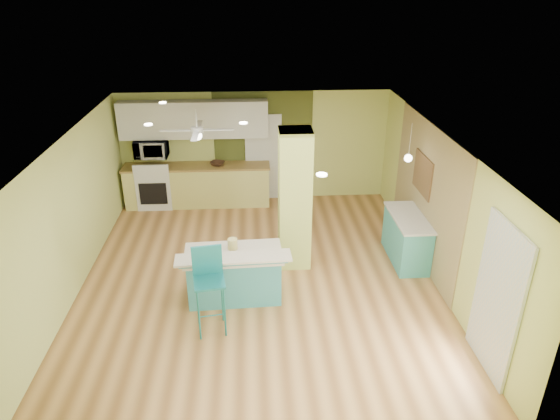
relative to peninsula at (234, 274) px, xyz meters
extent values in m
cube|color=brown|center=(0.40, 0.51, -0.44)|extent=(6.00, 7.00, 0.01)
cube|color=white|center=(0.40, 0.51, 2.07)|extent=(6.00, 7.00, 0.01)
cube|color=#C6D06F|center=(0.40, 4.01, 0.82)|extent=(6.00, 0.01, 2.50)
cube|color=#C6D06F|center=(0.40, -3.00, 0.82)|extent=(6.00, 0.01, 2.50)
cube|color=#C6D06F|center=(-2.60, 0.51, 0.82)|extent=(0.01, 7.00, 2.50)
cube|color=#C6D06F|center=(3.41, 0.51, 0.82)|extent=(0.01, 7.00, 2.50)
cube|color=#8C7850|center=(3.39, 1.11, 0.82)|extent=(0.02, 3.40, 2.50)
cube|color=#474F1F|center=(0.60, 4.00, 0.82)|extent=(2.20, 0.02, 2.50)
cube|color=silver|center=(0.60, 3.97, 0.57)|extent=(0.82, 0.05, 2.00)
cube|color=silver|center=(3.37, -1.79, 0.62)|extent=(0.04, 1.08, 2.10)
cube|color=#B6C45B|center=(1.05, 1.01, 0.82)|extent=(0.55, 0.55, 2.50)
cube|color=#CCC76B|center=(-0.90, 3.71, 0.02)|extent=(3.20, 0.60, 0.90)
cube|color=olive|center=(-0.90, 3.71, 0.49)|extent=(3.25, 0.63, 0.04)
cube|color=silver|center=(-1.85, 3.71, 0.02)|extent=(0.76, 0.64, 0.90)
cube|color=black|center=(-1.85, 3.38, -0.01)|extent=(0.59, 0.02, 0.50)
cube|color=silver|center=(-1.85, 3.41, 0.56)|extent=(0.76, 0.06, 0.18)
cube|color=silver|center=(-0.90, 3.83, 1.52)|extent=(3.20, 0.34, 0.80)
imported|color=white|center=(-1.85, 3.71, 0.92)|extent=(0.70, 0.48, 0.39)
cylinder|color=silver|center=(-0.70, 2.51, 1.87)|extent=(0.03, 0.03, 0.40)
cylinder|color=silver|center=(-0.70, 2.51, 1.67)|extent=(0.24, 0.24, 0.10)
sphere|color=white|center=(-0.70, 2.51, 1.55)|extent=(0.18, 0.18, 0.18)
cylinder|color=white|center=(3.05, 1.26, 1.76)|extent=(0.01, 0.01, 0.62)
sphere|color=white|center=(3.05, 1.26, 1.45)|extent=(0.14, 0.14, 0.14)
cube|color=brown|center=(3.37, 1.31, 1.12)|extent=(0.03, 0.90, 0.70)
cube|color=teal|center=(0.00, 0.02, -0.05)|extent=(1.48, 0.78, 0.77)
cube|color=beige|center=(0.00, 0.02, 0.36)|extent=(1.57, 0.87, 0.04)
cube|color=teal|center=(0.01, -0.32, 0.43)|extent=(1.64, 0.19, 0.11)
cube|color=beige|center=(0.01, -0.32, 0.49)|extent=(1.76, 0.43, 0.03)
cylinder|color=#1C7982|center=(-0.48, -1.04, -0.02)|extent=(0.03, 0.03, 0.82)
cylinder|color=#1C7982|center=(-0.11, -0.99, -0.02)|extent=(0.03, 0.03, 0.82)
cylinder|color=#1C7982|center=(-0.53, -0.68, -0.02)|extent=(0.03, 0.03, 0.82)
cylinder|color=#1C7982|center=(-0.17, -0.62, -0.02)|extent=(0.03, 0.03, 0.82)
cube|color=#1C7982|center=(-0.32, -0.83, 0.41)|extent=(0.49, 0.49, 0.03)
cube|color=#1C7982|center=(-0.35, -0.64, 0.65)|extent=(0.43, 0.10, 0.46)
cube|color=teal|center=(3.10, 1.00, -0.01)|extent=(0.54, 1.30, 0.84)
cube|color=silver|center=(3.10, 1.00, 0.42)|extent=(0.58, 1.36, 0.04)
imported|color=#3A2317|center=(-0.43, 3.70, 0.55)|extent=(0.40, 0.40, 0.08)
cylinder|color=gold|center=(-0.01, 0.14, 0.47)|extent=(0.16, 0.16, 0.18)
camera|label=1|loc=(0.32, -6.82, 4.32)|focal=32.00mm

